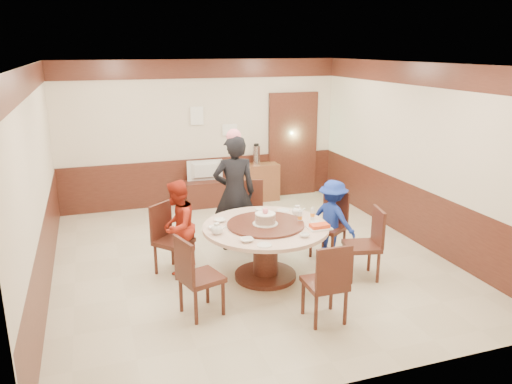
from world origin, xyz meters
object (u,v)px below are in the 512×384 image
object	(u,v)px
banquet_table	(266,241)
tv_stand	(206,193)
thermos	(256,155)
person_red	(177,227)
birthday_cake	(265,218)
shrimp_platter	(319,227)
person_standing	(234,193)
side_cabinet	(258,182)
person_blue	(333,219)
television	(205,171)

from	to	relation	value
banquet_table	tv_stand	world-z (taller)	banquet_table
banquet_table	thermos	bearing A→B (deg)	73.37
person_red	birthday_cake	bearing A→B (deg)	90.58
banquet_table	shrimp_platter	xyz separation A→B (m)	(0.62, -0.34, 0.24)
person_standing	birthday_cake	size ratio (longest dim) A/B	5.35
shrimp_platter	tv_stand	distance (m)	3.83
side_cabinet	thermos	world-z (taller)	thermos
shrimp_platter	person_blue	bearing A→B (deg)	51.89
birthday_cake	television	distance (m)	3.43
thermos	birthday_cake	bearing A→B (deg)	-106.73
side_cabinet	tv_stand	bearing A→B (deg)	-178.43
person_red	television	size ratio (longest dim) A/B	1.87
shrimp_platter	side_cabinet	world-z (taller)	shrimp_platter
person_standing	side_cabinet	bearing A→B (deg)	-110.28
person_red	tv_stand	size ratio (longest dim) A/B	1.53
person_blue	side_cabinet	bearing A→B (deg)	-25.72
person_standing	side_cabinet	world-z (taller)	person_standing
side_cabinet	thermos	bearing A→B (deg)	180.00
thermos	person_standing	bearing A→B (deg)	-116.10
banquet_table	person_blue	xyz separation A→B (m)	(1.18, 0.38, 0.05)
banquet_table	birthday_cake	xyz separation A→B (m)	(-0.01, -0.02, 0.32)
person_standing	thermos	bearing A→B (deg)	-109.42
person_blue	television	distance (m)	3.26
tv_stand	person_blue	bearing A→B (deg)	-68.13
person_blue	tv_stand	xyz separation A→B (m)	(-1.21, 3.02, -0.33)
birthday_cake	side_cabinet	bearing A→B (deg)	72.61
birthday_cake	television	xyz separation A→B (m)	(-0.02, 3.42, -0.15)
person_red	thermos	world-z (taller)	person_red
person_standing	person_red	xyz separation A→B (m)	(-0.98, -0.56, -0.24)
person_blue	television	size ratio (longest dim) A/B	1.67
person_standing	birthday_cake	bearing A→B (deg)	100.66
banquet_table	birthday_cake	size ratio (longest dim) A/B	5.03
person_red	person_blue	bearing A→B (deg)	115.15
person_red	side_cabinet	xyz separation A→B (m)	(2.14, 2.85, -0.28)
shrimp_platter	side_cabinet	distance (m)	3.82
birthday_cake	shrimp_platter	bearing A→B (deg)	-26.66
television	banquet_table	bearing A→B (deg)	93.30
person_standing	television	bearing A→B (deg)	-84.98
banquet_table	person_standing	bearing A→B (deg)	94.75
birthday_cake	thermos	xyz separation A→B (m)	(1.04, 3.45, 0.08)
person_standing	banquet_table	bearing A→B (deg)	101.43
birthday_cake	side_cabinet	world-z (taller)	birthday_cake
television	person_blue	bearing A→B (deg)	114.67
person_red	tv_stand	xyz separation A→B (m)	(1.04, 2.82, -0.40)
banquet_table	person_red	size ratio (longest dim) A/B	1.28
banquet_table	person_standing	world-z (taller)	person_standing
person_red	thermos	size ratio (longest dim) A/B	3.43
person_standing	tv_stand	xyz separation A→B (m)	(0.07, 2.25, -0.64)
side_cabinet	person_standing	bearing A→B (deg)	-116.97
tv_stand	person_red	bearing A→B (deg)	-110.34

